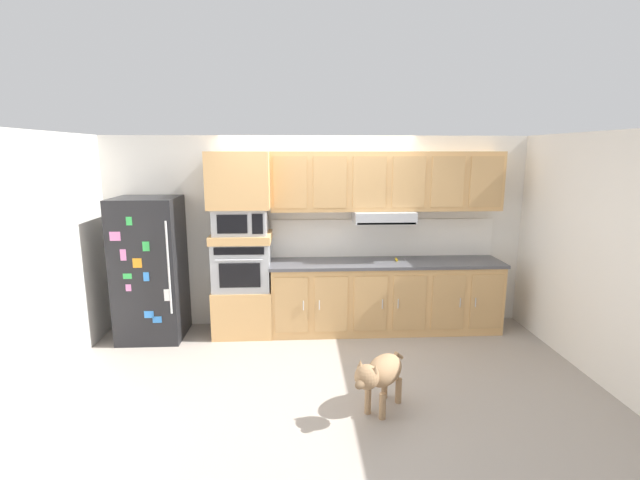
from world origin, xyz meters
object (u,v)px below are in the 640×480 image
Objects in this scene: screwdriver at (397,260)px; built_in_oven at (242,265)px; microwave at (241,221)px; dog at (380,373)px; refrigerator at (150,269)px.

built_in_oven is at bearing -179.29° from screwdriver.
screwdriver is (1.98, 0.02, 0.03)m from built_in_oven.
dog is at bearing -53.20° from microwave.
screwdriver is 2.08m from dog.
refrigerator reaches higher than dog.
screwdriver is at bearing 1.70° from refrigerator.
dog is at bearing -106.25° from screwdriver.
refrigerator is 1.12m from built_in_oven.
built_in_oven is 1.09× the size of microwave.
microwave is 0.91× the size of dog.
refrigerator is 2.73× the size of microwave.
microwave is 2.04m from screwdriver.
microwave is 2.60m from dog.
microwave is at bearing -0.77° from built_in_oven.
refrigerator is at bearing -178.30° from screwdriver.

